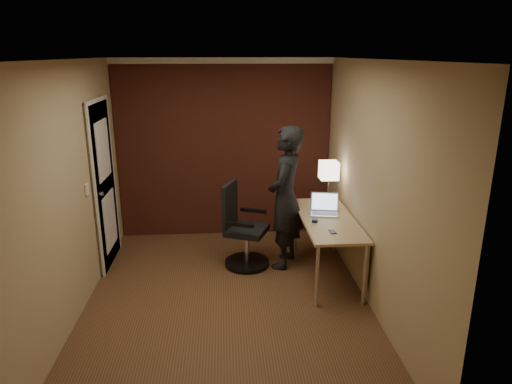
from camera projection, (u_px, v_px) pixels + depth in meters
The scene contains 8 objects.
room at pixel (203, 148), 5.96m from camera, with size 4.00×4.00×4.00m.
desk at pixel (334, 228), 5.31m from camera, with size 0.60×1.50×0.73m.
desk_lamp at pixel (329, 171), 5.69m from camera, with size 0.22×0.22×0.54m.
laptop at pixel (324, 208), 5.42m from camera, with size 0.37×0.32×0.23m.
mouse at pixel (315, 220), 5.15m from camera, with size 0.06×0.10×0.03m, color black.
phone at pixel (333, 232), 4.85m from camera, with size 0.06×0.12×0.01m, color black.
office_chair at pixel (242, 231), 5.62m from camera, with size 0.61×0.66×1.03m.
person at pixel (285, 198), 5.51m from camera, with size 0.64×0.42×1.75m, color black.
Camera 1 is at (-0.00, -4.37, 2.56)m, focal length 32.00 mm.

